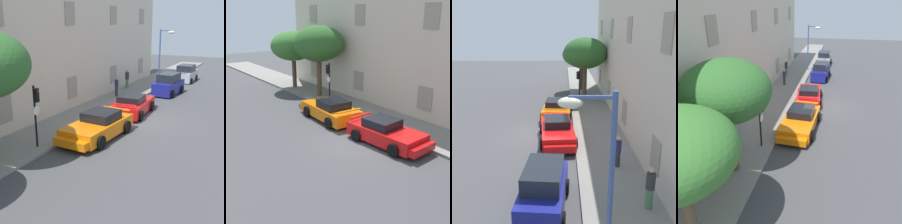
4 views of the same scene
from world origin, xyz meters
TOP-DOWN VIEW (x-y plane):
  - ground_plane at (0.00, 0.00)m, footprint 80.00×80.00m
  - sidewalk at (0.00, 3.76)m, footprint 60.00×3.21m
  - building_facade at (0.00, 7.19)m, footprint 32.05×4.15m
  - sportscar_red_lead at (-4.21, 1.01)m, footprint 4.94×2.45m
  - sportscar_yellow_flank at (1.07, 1.12)m, footprint 4.71×2.40m
  - tree_near_kerb at (-13.11, 3.36)m, footprint 3.98×3.98m
  - tree_midblock at (-9.15, 3.48)m, footprint 4.00×4.00m
  - traffic_light at (-6.85, 2.78)m, footprint 0.44×0.36m

SIDE VIEW (x-z plane):
  - ground_plane at x=0.00m, z-range 0.00..0.00m
  - sidewalk at x=0.00m, z-range 0.00..0.14m
  - sportscar_yellow_flank at x=1.07m, z-range -0.07..1.27m
  - sportscar_red_lead at x=-4.21m, z-range -0.07..1.31m
  - traffic_light at x=-6.85m, z-range 0.69..3.74m
  - tree_near_kerb at x=-13.11m, z-range 1.32..6.34m
  - tree_midblock at x=-9.15m, z-range 1.52..7.17m
  - building_facade at x=0.00m, z-range 0.02..11.03m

